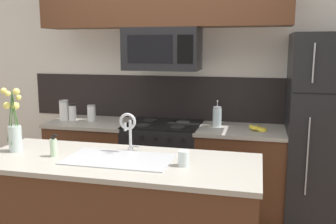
# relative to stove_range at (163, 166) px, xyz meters

# --- Properties ---
(rear_partition) EXTENTS (5.20, 0.10, 2.60)m
(rear_partition) POSITION_rel_stove_range_xyz_m (0.30, 0.38, 0.84)
(rear_partition) COLOR silver
(rear_partition) RESTS_ON ground
(splash_band) EXTENTS (3.30, 0.01, 0.48)m
(splash_band) POSITION_rel_stove_range_xyz_m (-0.00, 0.32, 0.69)
(splash_band) COLOR black
(splash_band) RESTS_ON rear_partition
(back_counter_left) EXTENTS (0.88, 0.65, 0.91)m
(back_counter_left) POSITION_rel_stove_range_xyz_m (-0.80, 0.00, -0.01)
(back_counter_left) COLOR #4C2B19
(back_counter_left) RESTS_ON ground
(back_counter_right) EXTENTS (0.87, 0.65, 0.91)m
(back_counter_right) POSITION_rel_stove_range_xyz_m (0.80, 0.00, -0.01)
(back_counter_right) COLOR #4C2B19
(back_counter_right) RESTS_ON ground
(stove_range) EXTENTS (0.76, 0.64, 0.93)m
(stove_range) POSITION_rel_stove_range_xyz_m (0.00, 0.00, 0.00)
(stove_range) COLOR black
(stove_range) RESTS_ON ground
(microwave) EXTENTS (0.74, 0.40, 0.42)m
(microwave) POSITION_rel_stove_range_xyz_m (0.00, -0.02, 1.22)
(microwave) COLOR black
(refrigerator) EXTENTS (0.81, 0.74, 1.83)m
(refrigerator) POSITION_rel_stove_range_xyz_m (1.62, 0.02, 0.45)
(refrigerator) COLOR black
(refrigerator) RESTS_ON ground
(storage_jar_tall) EXTENTS (0.10, 0.10, 0.22)m
(storage_jar_tall) POSITION_rel_stove_range_xyz_m (-1.13, -0.01, 0.56)
(storage_jar_tall) COLOR silver
(storage_jar_tall) RESTS_ON back_counter_left
(storage_jar_medium) EXTENTS (0.08, 0.08, 0.18)m
(storage_jar_medium) POSITION_rel_stove_range_xyz_m (-1.03, -0.01, 0.54)
(storage_jar_medium) COLOR silver
(storage_jar_medium) RESTS_ON back_counter_left
(storage_jar_short) EXTENTS (0.09, 0.09, 0.17)m
(storage_jar_short) POSITION_rel_stove_range_xyz_m (-0.81, 0.01, 0.53)
(storage_jar_short) COLOR silver
(storage_jar_short) RESTS_ON back_counter_left
(banana_bunch) EXTENTS (0.19, 0.12, 0.08)m
(banana_bunch) POSITION_rel_stove_range_xyz_m (0.95, -0.06, 0.47)
(banana_bunch) COLOR yellow
(banana_bunch) RESTS_ON back_counter_right
(french_press) EXTENTS (0.09, 0.09, 0.27)m
(french_press) POSITION_rel_stove_range_xyz_m (0.55, 0.06, 0.55)
(french_press) COLOR silver
(french_press) RESTS_ON back_counter_right
(island_counter) EXTENTS (2.04, 0.80, 0.91)m
(island_counter) POSITION_rel_stove_range_xyz_m (-0.02, -1.25, -0.01)
(island_counter) COLOR #4C2B19
(island_counter) RESTS_ON ground
(kitchen_sink) EXTENTS (0.76, 0.42, 0.16)m
(kitchen_sink) POSITION_rel_stove_range_xyz_m (-0.01, -1.25, 0.38)
(kitchen_sink) COLOR #ADAFB5
(kitchen_sink) RESTS_ON island_counter
(sink_faucet) EXTENTS (0.14, 0.14, 0.31)m
(sink_faucet) POSITION_rel_stove_range_xyz_m (-0.01, -1.04, 0.65)
(sink_faucet) COLOR #B7BABF
(sink_faucet) RESTS_ON island_counter
(dish_soap_bottle) EXTENTS (0.06, 0.05, 0.16)m
(dish_soap_bottle) POSITION_rel_stove_range_xyz_m (-0.50, -1.29, 0.52)
(dish_soap_bottle) COLOR beige
(dish_soap_bottle) RESTS_ON island_counter
(drinking_glass) EXTENTS (0.08, 0.08, 0.10)m
(drinking_glass) POSITION_rel_stove_range_xyz_m (0.47, -1.28, 0.50)
(drinking_glass) COLOR silver
(drinking_glass) RESTS_ON island_counter
(flower_vase) EXTENTS (0.19, 0.14, 0.49)m
(flower_vase) POSITION_rel_stove_range_xyz_m (-0.86, -1.24, 0.61)
(flower_vase) COLOR silver
(flower_vase) RESTS_ON island_counter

